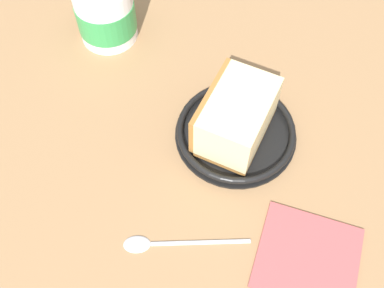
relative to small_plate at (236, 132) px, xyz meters
The scene contains 6 objects.
ground_plane 10.24cm from the small_plate, 12.33° to the left, with size 156.14×156.14×2.73cm, color #936D47.
small_plate is the anchor object (origin of this frame).
cake_slice 3.19cm from the small_plate, ahead, with size 7.92×11.01×6.48cm.
tea_mug 24.83cm from the small_plate, 16.17° to the right, with size 8.52×9.44×8.64cm.
teaspoon 16.72cm from the small_plate, 86.54° to the left, with size 12.63×8.18×0.80cm.
folded_napkin 17.21cm from the small_plate, 142.96° to the left, with size 10.69×10.12×0.60cm, color #B24C4C.
Camera 1 is at (-19.98, 27.61, 48.52)cm, focal length 42.92 mm.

